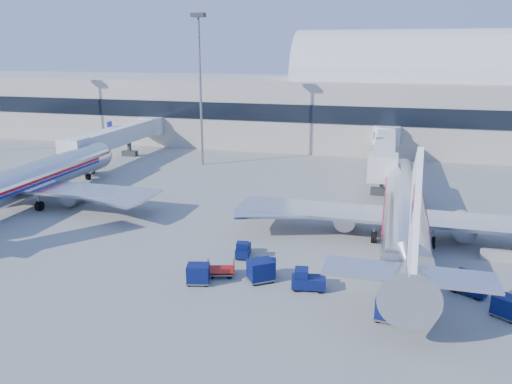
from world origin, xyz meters
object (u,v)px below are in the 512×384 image
(tug_lead, at_px, (307,280))
(cart_train_c, at_px, (198,274))
(cart_train_a, at_px, (266,268))
(cart_open_red, at_px, (221,271))
(jetbridge_mid, at_px, (122,135))
(tug_left, at_px, (243,249))
(cart_solo_far, at_px, (506,306))
(barrier_near, at_px, (499,256))
(mast_west, at_px, (200,68))
(airliner_main, at_px, (404,212))
(cart_train_b, at_px, (261,270))
(tug_right, at_px, (468,284))
(cart_solo_near, at_px, (392,308))
(jetbridge_near, at_px, (385,148))
(airliner_mid, at_px, (23,182))

(tug_lead, xyz_separation_m, cart_train_c, (-8.31, -1.27, 0.08))
(cart_train_a, bearing_deg, cart_open_red, 178.59)
(jetbridge_mid, relative_size, tug_left, 11.35)
(cart_solo_far, bearing_deg, barrier_near, 115.38)
(cart_train_c, xyz_separation_m, cart_open_red, (1.25, 1.78, -0.42))
(cart_train_c, bearing_deg, mast_west, 97.28)
(airliner_main, relative_size, tug_left, 15.38)
(cart_train_b, bearing_deg, tug_right, -28.15)
(airliner_main, distance_m, tug_lead, 14.15)
(cart_solo_near, bearing_deg, jetbridge_mid, 145.37)
(cart_train_a, relative_size, cart_train_b, 0.78)
(jetbridge_mid, relative_size, cart_solo_far, 12.71)
(jetbridge_near, xyz_separation_m, tug_right, (7.01, -35.86, -3.17))
(barrier_near, distance_m, cart_open_red, 23.90)
(jetbridge_mid, bearing_deg, mast_west, -3.21)
(airliner_mid, xyz_separation_m, cart_train_a, (31.41, -10.91, -2.12))
(jetbridge_near, distance_m, tug_left, 35.66)
(jetbridge_near, relative_size, cart_solo_far, 12.71)
(tug_left, bearing_deg, cart_solo_far, -112.65)
(barrier_near, distance_m, cart_solo_far, 10.17)
(airliner_main, height_order, cart_solo_near, airliner_main)
(airliner_mid, height_order, tug_left, airliner_mid)
(jetbridge_near, height_order, cart_solo_far, jetbridge_near)
(cart_train_c, height_order, cart_open_red, cart_train_c)
(jetbridge_near, xyz_separation_m, jetbridge_mid, (-42.00, 0.00, 0.00))
(airliner_main, xyz_separation_m, cart_train_c, (-15.37, -13.34, -2.09))
(airliner_main, relative_size, jetbridge_mid, 1.35)
(cart_train_c, bearing_deg, cart_train_b, 6.70)
(cart_train_b, bearing_deg, tug_left, 86.54)
(cart_train_a, height_order, cart_solo_near, cart_solo_near)
(cart_train_a, relative_size, cart_open_red, 0.76)
(tug_right, xyz_separation_m, cart_train_c, (-19.98, -3.79, 0.08))
(mast_west, relative_size, cart_solo_far, 10.45)
(airliner_mid, bearing_deg, tug_lead, -19.05)
(jetbridge_mid, height_order, tug_left, jetbridge_mid)
(mast_west, xyz_separation_m, cart_train_b, (19.19, -37.17, -13.86))
(tug_left, bearing_deg, jetbridge_mid, 34.16)
(tug_right, xyz_separation_m, cart_solo_far, (2.03, -3.02, 0.06))
(jetbridge_near, bearing_deg, cart_train_a, -102.41)
(jetbridge_mid, xyz_separation_m, cart_train_c, (29.03, -39.64, -3.09))
(jetbridge_near, bearing_deg, tug_lead, -96.92)
(mast_west, bearing_deg, jetbridge_near, 1.68)
(airliner_main, relative_size, cart_open_red, 14.65)
(cart_solo_near, bearing_deg, tug_lead, 162.66)
(jetbridge_near, bearing_deg, tug_left, -108.27)
(tug_left, bearing_deg, cart_train_b, -155.78)
(cart_train_c, bearing_deg, jetbridge_near, 58.53)
(airliner_mid, relative_size, tug_left, 15.38)
(cart_train_b, bearing_deg, airliner_main, 11.20)
(airliner_mid, bearing_deg, jetbridge_mid, 95.22)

